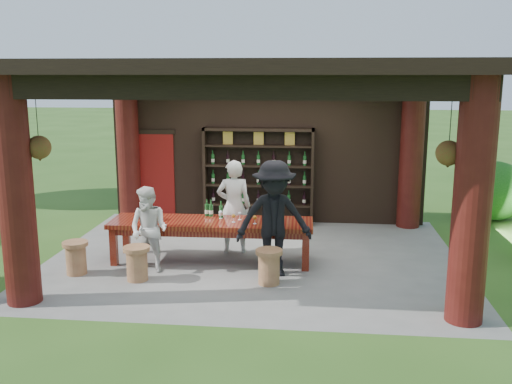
# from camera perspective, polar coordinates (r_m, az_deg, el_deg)

# --- Properties ---
(ground) EXTENTS (90.00, 90.00, 0.00)m
(ground) POSITION_cam_1_polar(r_m,az_deg,el_deg) (10.54, -0.23, -6.58)
(ground) COLOR #2D5119
(ground) RESTS_ON ground
(pavilion) EXTENTS (7.50, 6.00, 3.60)m
(pavilion) POSITION_cam_1_polar(r_m,az_deg,el_deg) (10.49, -0.05, 5.28)
(pavilion) COLOR slate
(pavilion) RESTS_ON ground
(wine_shelf) EXTENTS (2.44, 0.37, 2.15)m
(wine_shelf) POSITION_cam_1_polar(r_m,az_deg,el_deg) (12.65, 0.24, 1.59)
(wine_shelf) COLOR black
(wine_shelf) RESTS_ON ground
(tasting_table) EXTENTS (3.62, 1.01, 0.75)m
(tasting_table) POSITION_cam_1_polar(r_m,az_deg,el_deg) (10.20, -4.48, -3.50)
(tasting_table) COLOR #520F0B
(tasting_table) RESTS_ON ground
(stool_near_left) EXTENTS (0.43, 0.43, 0.57)m
(stool_near_left) POSITION_cam_1_polar(r_m,az_deg,el_deg) (9.54, -11.82, -6.91)
(stool_near_left) COLOR brown
(stool_near_left) RESTS_ON ground
(stool_near_right) EXTENTS (0.43, 0.43, 0.57)m
(stool_near_right) POSITION_cam_1_polar(r_m,az_deg,el_deg) (9.19, 1.31, -7.39)
(stool_near_right) COLOR brown
(stool_near_right) RESTS_ON ground
(stool_far_left) EXTENTS (0.43, 0.43, 0.56)m
(stool_far_left) POSITION_cam_1_polar(r_m,az_deg,el_deg) (10.09, -17.56, -6.21)
(stool_far_left) COLOR brown
(stool_far_left) RESTS_ON ground
(host) EXTENTS (0.69, 0.50, 1.76)m
(host) POSITION_cam_1_polar(r_m,az_deg,el_deg) (10.65, -2.22, -1.47)
(host) COLOR beige
(host) RESTS_ON ground
(guest_woman) EXTENTS (0.84, 0.73, 1.47)m
(guest_woman) POSITION_cam_1_polar(r_m,az_deg,el_deg) (9.81, -10.65, -3.71)
(guest_woman) COLOR silver
(guest_woman) RESTS_ON ground
(guest_man) EXTENTS (1.38, 0.99, 1.94)m
(guest_man) POSITION_cam_1_polar(r_m,az_deg,el_deg) (9.39, 1.80, -2.70)
(guest_man) COLOR black
(guest_man) RESTS_ON ground
(table_bottles) EXTENTS (0.36, 0.19, 0.31)m
(table_bottles) POSITION_cam_1_polar(r_m,az_deg,el_deg) (10.43, -4.33, -1.64)
(table_bottles) COLOR #194C1E
(table_bottles) RESTS_ON tasting_table
(table_glasses) EXTENTS (1.05, 0.37, 0.15)m
(table_glasses) POSITION_cam_1_polar(r_m,az_deg,el_deg) (10.08, -0.79, -2.54)
(table_glasses) COLOR silver
(table_glasses) RESTS_ON tasting_table
(napkin_basket) EXTENTS (0.26, 0.19, 0.14)m
(napkin_basket) POSITION_cam_1_polar(r_m,az_deg,el_deg) (10.35, -10.41, -2.39)
(napkin_basket) COLOR #BF6672
(napkin_basket) RESTS_ON tasting_table
(shrubs) EXTENTS (21.06, 7.16, 1.36)m
(shrubs) POSITION_cam_1_polar(r_m,az_deg,el_deg) (11.10, 15.54, -3.17)
(shrubs) COLOR #194C14
(shrubs) RESTS_ON ground
(trees) EXTENTS (22.15, 8.97, 4.80)m
(trees) POSITION_cam_1_polar(r_m,az_deg,el_deg) (11.28, 16.81, 11.54)
(trees) COLOR #3F2819
(trees) RESTS_ON ground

